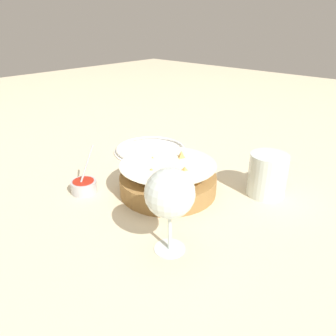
{
  "coord_description": "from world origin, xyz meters",
  "views": [
    {
      "loc": [
        -0.52,
        -0.52,
        0.41
      ],
      "look_at": [
        0.02,
        -0.03,
        0.07
      ],
      "focal_mm": 35.0,
      "sensor_mm": 36.0,
      "label": 1
    }
  ],
  "objects": [
    {
      "name": "beer_mug",
      "position": [
        0.17,
        -0.21,
        0.05
      ],
      "size": [
        0.13,
        0.09,
        0.11
      ],
      "color": "silver",
      "rests_on": "ground_plane"
    },
    {
      "name": "wine_glass",
      "position": [
        -0.15,
        -0.18,
        0.12
      ],
      "size": [
        0.09,
        0.09,
        0.17
      ],
      "color": "silver",
      "rests_on": "ground_plane"
    },
    {
      "name": "food_basket",
      "position": [
        0.02,
        -0.03,
        0.04
      ],
      "size": [
        0.24,
        0.24,
        0.09
      ],
      "color": "olive",
      "rests_on": "ground_plane"
    },
    {
      "name": "side_plate",
      "position": [
        0.18,
        0.2,
        0.01
      ],
      "size": [
        0.24,
        0.24,
        0.01
      ],
      "color": "white",
      "rests_on": "ground_plane"
    },
    {
      "name": "ground_plane",
      "position": [
        0.0,
        0.0,
        0.0
      ],
      "size": [
        4.0,
        4.0,
        0.0
      ],
      "primitive_type": "plane",
      "color": "beige"
    },
    {
      "name": "sauce_cup",
      "position": [
        -0.13,
        0.13,
        0.02
      ],
      "size": [
        0.07,
        0.06,
        0.12
      ],
      "color": "#B7B7BC",
      "rests_on": "ground_plane"
    }
  ]
}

